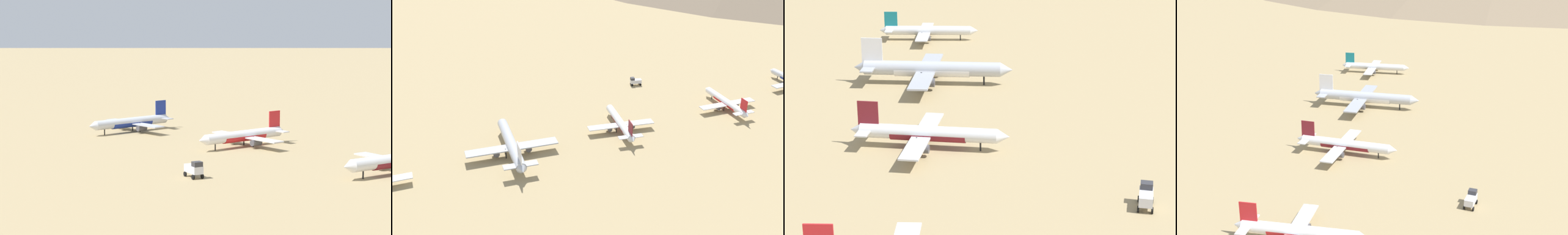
% 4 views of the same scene
% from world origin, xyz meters
% --- Properties ---
extents(ground_plane, '(1800.00, 1800.00, 0.00)m').
position_xyz_m(ground_plane, '(0.00, 0.00, 0.00)').
color(ground_plane, tan).
extents(parked_jet_1, '(31.90, 25.98, 9.20)m').
position_xyz_m(parked_jet_1, '(6.81, -47.83, 3.06)').
color(parked_jet_1, white).
rests_on(parked_jet_1, ground).
extents(parked_jet_2, '(32.79, 26.56, 9.48)m').
position_xyz_m(parked_jet_2, '(0.16, 2.39, 3.15)').
color(parked_jet_2, silver).
rests_on(parked_jet_2, ground).
extents(parked_jet_3, '(41.37, 33.60, 11.93)m').
position_xyz_m(parked_jet_3, '(-7.28, 46.49, 3.97)').
color(parked_jet_3, '#B2B7C1').
rests_on(parked_jet_3, ground).
extents(parked_jet_4, '(31.59, 25.74, 9.11)m').
position_xyz_m(parked_jet_4, '(-17.33, 93.60, 3.07)').
color(parked_jet_4, silver).
rests_on(parked_jet_4, ground).
extents(service_truck, '(3.13, 5.40, 3.90)m').
position_xyz_m(service_truck, '(41.92, -19.32, 2.08)').
color(service_truck, silver).
rests_on(service_truck, ground).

